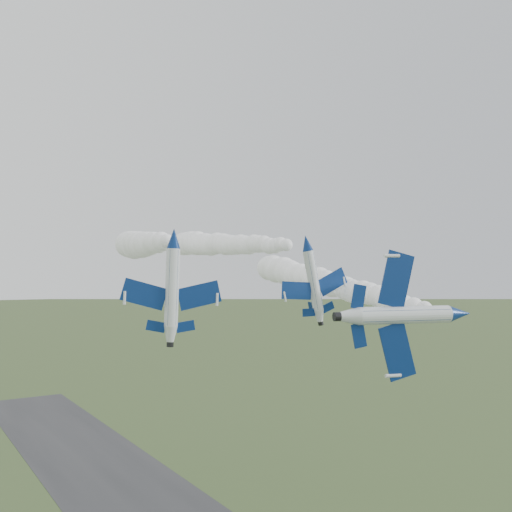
{
  "coord_description": "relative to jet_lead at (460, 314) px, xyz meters",
  "views": [
    {
      "loc": [
        -37.04,
        -37.84,
        39.47
      ],
      "look_at": [
        1.27,
        21.83,
        42.03
      ],
      "focal_mm": 40.0,
      "sensor_mm": 36.0,
      "label": 1
    }
  ],
  "objects": [
    {
      "name": "smoke_trail_jet_lead",
      "position": [
        12.07,
        35.99,
        2.81
      ],
      "size": [
        25.83,
        66.89,
        5.25
      ],
      "primitive_type": null,
      "rotation": [
        0.0,
        0.0,
        -0.31
      ],
      "color": "white"
    },
    {
      "name": "jet_pair_right",
      "position": [
        0.86,
        25.0,
        8.11
      ],
      "size": [
        10.25,
        12.44,
        3.52
      ],
      "rotation": [
        0.0,
        -0.2,
        -0.11
      ],
      "color": "white"
    },
    {
      "name": "jet_lead",
      "position": [
        0.0,
        0.0,
        0.0
      ],
      "size": [
        7.07,
        13.87,
        11.72
      ],
      "rotation": [
        0.0,
        1.57,
        -0.31
      ],
      "color": "white"
    },
    {
      "name": "jet_pair_left",
      "position": [
        -18.32,
        25.54,
        8.07
      ],
      "size": [
        11.7,
        13.64,
        3.42
      ],
      "rotation": [
        0.0,
        0.03,
        -0.27
      ],
      "color": "white"
    },
    {
      "name": "smoke_trail_jet_pair_right",
      "position": [
        4.86,
        54.83,
        9.51
      ],
      "size": [
        10.7,
        54.36,
        4.99
      ],
      "primitive_type": null,
      "rotation": [
        0.0,
        0.0,
        -0.11
      ],
      "color": "white"
    },
    {
      "name": "smoke_trail_jet_pair_left",
      "position": [
        -10.63,
        54.55,
        9.02
      ],
      "size": [
        19.09,
        52.6,
        5.34
      ],
      "primitive_type": null,
      "rotation": [
        0.0,
        0.0,
        -0.27
      ],
      "color": "white"
    }
  ]
}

